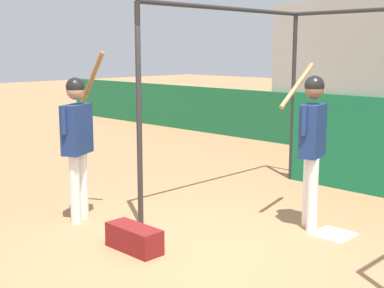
{
  "coord_description": "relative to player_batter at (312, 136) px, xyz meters",
  "views": [
    {
      "loc": [
        3.85,
        -4.09,
        2.22
      ],
      "look_at": [
        -0.76,
        0.61,
        1.05
      ],
      "focal_mm": 50.0,
      "sensor_mm": 36.0,
      "label": 1
    }
  ],
  "objects": [
    {
      "name": "ground_plane",
      "position": [
        -0.39,
        -1.54,
        -1.17
      ],
      "size": [
        60.0,
        60.0,
        0.0
      ],
      "primitive_type": "plane",
      "color": "#A8754C"
    },
    {
      "name": "batting_cage",
      "position": [
        0.21,
        1.47,
        0.04
      ],
      "size": [
        3.75,
        3.46,
        2.82
      ],
      "color": "#282828",
      "rests_on": "ground"
    },
    {
      "name": "home_plate",
      "position": [
        0.36,
        -0.01,
        -1.16
      ],
      "size": [
        0.44,
        0.44,
        0.02
      ],
      "color": "white",
      "rests_on": "ground"
    },
    {
      "name": "player_batter",
      "position": [
        0.0,
        0.0,
        0.0
      ],
      "size": [
        0.56,
        0.8,
        2.05
      ],
      "rotation": [
        0.0,
        0.0,
        1.8
      ],
      "color": "white",
      "rests_on": "ground"
    },
    {
      "name": "player_waiting",
      "position": [
        -2.31,
        -1.84,
        -0.02
      ],
      "size": [
        0.65,
        0.66,
        2.2
      ],
      "rotation": [
        0.0,
        0.0,
        2.03
      ],
      "color": "white",
      "rests_on": "ground"
    },
    {
      "name": "equipment_bag",
      "position": [
        -0.98,
        -2.02,
        -1.03
      ],
      "size": [
        0.7,
        0.28,
        0.28
      ],
      "color": "maroon",
      "rests_on": "ground"
    }
  ]
}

